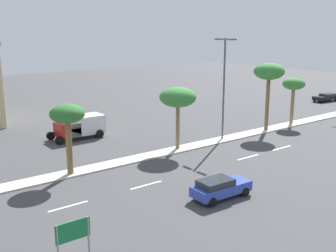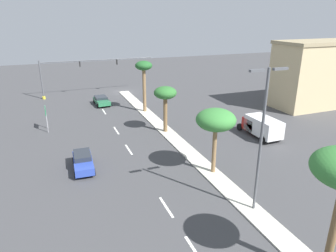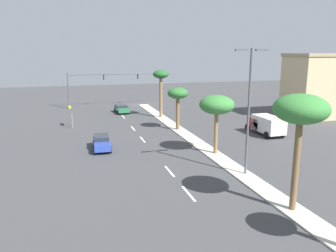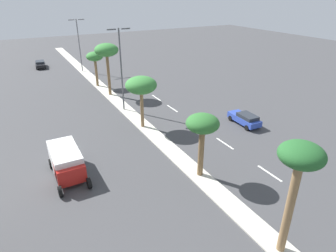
{
  "view_description": "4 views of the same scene",
  "coord_description": "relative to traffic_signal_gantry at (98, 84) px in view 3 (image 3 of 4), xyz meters",
  "views": [
    {
      "loc": [
        29.64,
        10.03,
        11.37
      ],
      "look_at": [
        -2.06,
        34.36,
        1.97
      ],
      "focal_mm": 43.57,
      "sensor_mm": 36.0,
      "label": 1
    },
    {
      "loc": [
        12.81,
        56.13,
        13.74
      ],
      "look_at": [
        0.65,
        24.97,
        1.61
      ],
      "focal_mm": 32.72,
      "sensor_mm": 36.0,
      "label": 2
    },
    {
      "loc": [
        13.71,
        64.15,
        10.3
      ],
      "look_at": [
        3.61,
        29.9,
        2.32
      ],
      "focal_mm": 35.28,
      "sensor_mm": 36.0,
      "label": 3
    },
    {
      "loc": [
        -12.45,
        5.43,
        14.8
      ],
      "look_at": [
        0.88,
        29.96,
        1.64
      ],
      "focal_mm": 31.07,
      "sensor_mm": 36.0,
      "label": 4
    }
  ],
  "objects": [
    {
      "name": "ground_plane",
      "position": [
        -8.75,
        35.56,
        -4.49
      ],
      "size": [
        160.0,
        160.0,
        0.0
      ],
      "primitive_type": "plane",
      "color": "#424244"
    },
    {
      "name": "lane_stripe_far",
      "position": [
        -2.99,
        37.55,
        -4.48
      ],
      "size": [
        0.2,
        2.8,
        0.01
      ],
      "primitive_type": "cube",
      "color": "silver",
      "rests_on": "ground"
    },
    {
      "name": "traffic_signal_gantry",
      "position": [
        0.0,
        0.0,
        0.0
      ],
      "size": [
        20.0,
        0.53,
        6.63
      ],
      "color": "#515459",
      "rests_on": "ground"
    },
    {
      "name": "box_truck",
      "position": [
        -18.72,
        28.14,
        -3.15
      ],
      "size": [
        2.55,
        5.86,
        2.42
      ],
      "color": "#B21E19",
      "rests_on": "ground"
    },
    {
      "name": "palm_tree_near",
      "position": [
        -8.99,
        34.04,
        0.61
      ],
      "size": [
        3.53,
        3.53,
        6.03
      ],
      "color": "olive",
      "rests_on": "median_curb"
    },
    {
      "name": "lane_stripe_inboard",
      "position": [
        -2.99,
        42.49,
        -4.48
      ],
      "size": [
        0.2,
        2.8,
        0.01
      ],
      "primitive_type": "cube",
      "color": "silver",
      "rests_on": "ground"
    },
    {
      "name": "palm_tree_right",
      "position": [
        -8.68,
        46.99,
        2.21
      ],
      "size": [
        3.45,
        3.45,
        7.7
      ],
      "color": "brown",
      "rests_on": "median_curb"
    },
    {
      "name": "lane_stripe_rear",
      "position": [
        -2.99,
        3.88,
        -4.48
      ],
      "size": [
        0.2,
        2.8,
        0.01
      ],
      "primitive_type": "cube",
      "color": "silver",
      "rests_on": "ground"
    },
    {
      "name": "street_lamp_rear",
      "position": [
        -9.01,
        40.2,
        1.75
      ],
      "size": [
        2.9,
        0.24,
        10.52
      ],
      "color": "#515459",
      "rests_on": "median_curb"
    },
    {
      "name": "lane_stripe_front",
      "position": [
        -2.99,
        19.91,
        -4.48
      ],
      "size": [
        0.2,
        2.8,
        0.01
      ],
      "primitive_type": "cube",
      "color": "silver",
      "rests_on": "ground"
    },
    {
      "name": "directional_road_sign",
      "position": [
        5.05,
        16.69,
        -2.22
      ],
      "size": [
        0.1,
        1.66,
        3.09
      ],
      "color": "gray",
      "rests_on": "ground"
    },
    {
      "name": "palm_tree_outboard",
      "position": [
        -8.77,
        13.5,
        1.87
      ],
      "size": [
        2.47,
        2.47,
        7.5
      ],
      "color": "olive",
      "rests_on": "median_curb"
    },
    {
      "name": "median_curb",
      "position": [
        -8.75,
        45.75,
        -4.43
      ],
      "size": [
        1.8,
        91.73,
        0.12
      ],
      "primitive_type": "cube",
      "color": "beige",
      "rests_on": "ground"
    },
    {
      "name": "sedan_blue_left",
      "position": [
        2.1,
        28.89,
        -3.71
      ],
      "size": [
        1.98,
        4.44,
        1.44
      ],
      "color": "#2D47AD",
      "rests_on": "ground"
    },
    {
      "name": "lane_stripe_center",
      "position": [
        -2.99,
        11.21,
        -4.48
      ],
      "size": [
        0.2,
        2.8,
        0.01
      ],
      "primitive_type": "cube",
      "color": "silver",
      "rests_on": "ground"
    },
    {
      "name": "palm_tree_front",
      "position": [
        -8.61,
        22.63,
        0.31
      ],
      "size": [
        2.75,
        2.75,
        5.67
      ],
      "color": "brown",
      "rests_on": "median_curb"
    },
    {
      "name": "lane_stripe_mid",
      "position": [
        -2.99,
        26.19,
        -4.48
      ],
      "size": [
        0.2,
        2.8,
        0.01
      ],
      "primitive_type": "cube",
      "color": "silver",
      "rests_on": "ground"
    },
    {
      "name": "sedan_green_leading",
      "position": [
        -3.34,
        7.33,
        -3.76
      ],
      "size": [
        2.29,
        4.35,
        1.33
      ],
      "color": "#287047",
      "rests_on": "ground"
    },
    {
      "name": "commercial_building",
      "position": [
        -35.02,
        20.18,
        0.62
      ],
      "size": [
        13.97,
        6.73,
        10.18
      ],
      "color": "#C6B284",
      "rests_on": "ground"
    }
  ]
}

